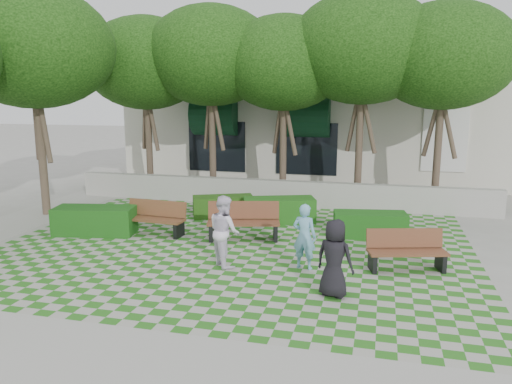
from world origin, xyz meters
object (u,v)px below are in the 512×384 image
(bench_east, at_px, (406,251))
(hedge_midright, at_px, (279,210))
(hedge_midleft, at_px, (223,206))
(person_white, at_px, (224,231))
(hedge_east, at_px, (370,225))
(person_dark, at_px, (335,258))
(bench_west, at_px, (154,219))
(person_blue, at_px, (304,236))
(hedge_west, at_px, (95,221))
(bench_mid, at_px, (244,222))

(bench_east, bearing_deg, hedge_midright, 120.87)
(hedge_midleft, xyz_separation_m, person_white, (1.48, -4.43, 0.49))
(hedge_midleft, bearing_deg, bench_east, -33.99)
(hedge_east, height_order, hedge_midright, hedge_midright)
(hedge_east, height_order, person_dark, person_dark)
(hedge_east, bearing_deg, hedge_midleft, 165.37)
(person_white, bearing_deg, hedge_midright, -48.62)
(bench_west, height_order, person_blue, person_blue)
(bench_west, bearing_deg, person_white, -31.80)
(bench_east, xyz_separation_m, hedge_midright, (-3.62, 3.45, -0.06))
(hedge_east, relative_size, hedge_midright, 0.91)
(person_blue, relative_size, person_white, 0.91)
(hedge_midright, relative_size, hedge_west, 0.98)
(bench_east, distance_m, person_blue, 2.31)
(hedge_east, relative_size, person_blue, 1.31)
(bench_west, relative_size, hedge_midleft, 0.96)
(hedge_east, bearing_deg, bench_mid, -161.68)
(bench_west, xyz_separation_m, person_dark, (5.33, -3.17, 0.32))
(hedge_east, relative_size, hedge_west, 0.89)
(bench_east, bearing_deg, person_white, 174.37)
(bench_west, distance_m, hedge_west, 1.69)
(bench_east, distance_m, person_dark, 2.40)
(bench_mid, distance_m, hedge_midleft, 2.68)
(bench_mid, relative_size, person_blue, 1.36)
(bench_west, relative_size, person_white, 1.12)
(hedge_west, bearing_deg, person_blue, -12.47)
(hedge_east, bearing_deg, person_white, -134.70)
(hedge_west, distance_m, person_blue, 6.32)
(bench_east, xyz_separation_m, person_white, (-4.05, -0.71, 0.38))
(person_white, bearing_deg, hedge_west, 27.10)
(hedge_west, distance_m, person_dark, 7.52)
(bench_east, bearing_deg, hedge_midleft, 130.46)
(bench_west, relative_size, hedge_midright, 0.85)
(hedge_east, height_order, hedge_midleft, hedge_east)
(bench_east, bearing_deg, hedge_west, 158.46)
(bench_mid, xyz_separation_m, hedge_west, (-4.21, -0.53, -0.10))
(hedge_midleft, height_order, person_blue, person_blue)
(bench_mid, height_order, hedge_west, bench_mid)
(bench_east, xyz_separation_m, hedge_east, (-0.86, 2.51, -0.09))
(hedge_east, bearing_deg, person_dark, -97.27)
(bench_mid, height_order, person_white, person_white)
(bench_east, height_order, hedge_west, bench_east)
(person_blue, distance_m, person_dark, 1.63)
(hedge_west, bearing_deg, hedge_midright, 28.29)
(hedge_east, relative_size, hedge_midleft, 1.03)
(hedge_midleft, relative_size, person_dark, 1.23)
(bench_west, height_order, hedge_midleft, bench_west)
(bench_west, distance_m, person_dark, 6.21)
(hedge_midright, height_order, hedge_midleft, hedge_midright)
(bench_mid, bearing_deg, hedge_midright, 60.32)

